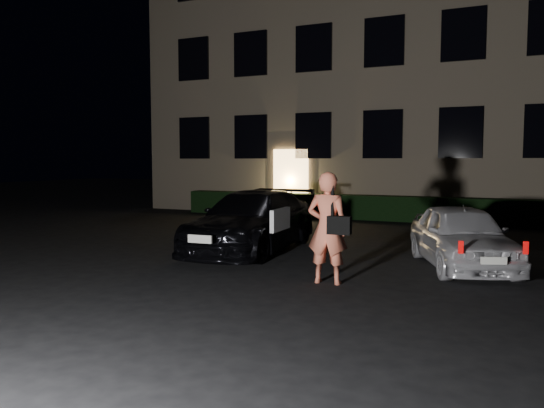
% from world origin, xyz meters
% --- Properties ---
extents(ground, '(80.00, 80.00, 0.00)m').
position_xyz_m(ground, '(0.00, 0.00, 0.00)').
color(ground, black).
rests_on(ground, ground).
extents(building, '(20.00, 8.11, 12.00)m').
position_xyz_m(building, '(-0.00, 14.99, 6.00)').
color(building, '#776755').
rests_on(building, ground).
extents(hedge, '(15.00, 0.70, 0.85)m').
position_xyz_m(hedge, '(0.00, 10.50, 0.42)').
color(hedge, black).
rests_on(hedge, ground).
extents(sedan, '(2.20, 4.86, 1.37)m').
position_xyz_m(sedan, '(-1.27, 3.06, 0.68)').
color(sedan, black).
rests_on(sedan, ground).
extents(hatch, '(2.64, 3.89, 1.23)m').
position_xyz_m(hatch, '(3.32, 2.95, 0.62)').
color(hatch, silver).
rests_on(hatch, ground).
extents(man, '(0.79, 0.49, 1.89)m').
position_xyz_m(man, '(1.38, 0.59, 0.95)').
color(man, '#E16E50').
rests_on(man, ground).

